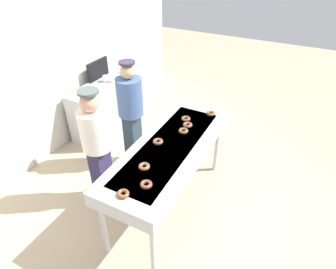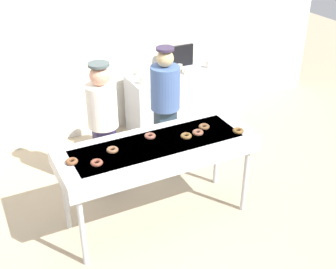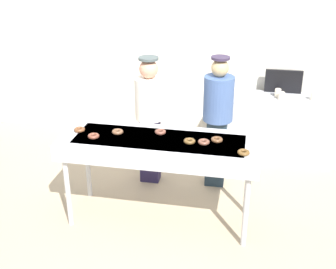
{
  "view_description": "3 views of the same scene",
  "coord_description": "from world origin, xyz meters",
  "px_view_note": "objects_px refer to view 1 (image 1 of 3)",
  "views": [
    {
      "loc": [
        -2.37,
        -1.21,
        2.99
      ],
      "look_at": [
        0.07,
        0.05,
        1.08
      ],
      "focal_mm": 30.77,
      "sensor_mm": 36.0,
      "label": 1
    },
    {
      "loc": [
        -1.66,
        -3.56,
        3.32
      ],
      "look_at": [
        0.16,
        0.06,
        1.02
      ],
      "focal_mm": 47.46,
      "sensor_mm": 36.0,
      "label": 2
    },
    {
      "loc": [
        0.89,
        -4.08,
        2.95
      ],
      "look_at": [
        0.1,
        -0.05,
        1.07
      ],
      "focal_mm": 47.24,
      "sensor_mm": 36.0,
      "label": 3
    }
  ],
  "objects_px": {
    "paper_cup_2": "(124,70)",
    "menu_display": "(98,69)",
    "worker_assistant": "(131,110)",
    "chocolate_donut_7": "(144,166)",
    "chocolate_donut_4": "(146,184)",
    "paper_cup_3": "(88,97)",
    "paper_cup_4": "(74,90)",
    "fryer_conveyor": "(169,151)",
    "paper_cup_0": "(105,79)",
    "chocolate_donut_0": "(123,194)",
    "chocolate_donut_6": "(186,119)",
    "chocolate_donut_1": "(188,125)",
    "chocolate_donut_3": "(211,113)",
    "worker_baker": "(97,143)",
    "chocolate_donut_5": "(158,142)",
    "prep_counter": "(113,103)",
    "chocolate_donut_2": "(183,131)",
    "paper_cup_1": "(113,79)"
  },
  "relations": [
    {
      "from": "worker_assistant",
      "to": "chocolate_donut_7",
      "type": "bearing_deg",
      "value": 38.23
    },
    {
      "from": "chocolate_donut_6",
      "to": "paper_cup_0",
      "type": "distance_m",
      "value": 1.96
    },
    {
      "from": "paper_cup_3",
      "to": "paper_cup_4",
      "type": "bearing_deg",
      "value": 76.06
    },
    {
      "from": "paper_cup_0",
      "to": "fryer_conveyor",
      "type": "bearing_deg",
      "value": -123.77
    },
    {
      "from": "fryer_conveyor",
      "to": "paper_cup_1",
      "type": "distance_m",
      "value": 2.21
    },
    {
      "from": "paper_cup_3",
      "to": "menu_display",
      "type": "xyz_separation_m",
      "value": [
        0.75,
        0.38,
        0.11
      ]
    },
    {
      "from": "chocolate_donut_6",
      "to": "paper_cup_3",
      "type": "relative_size",
      "value": 1.07
    },
    {
      "from": "chocolate_donut_3",
      "to": "worker_baker",
      "type": "distance_m",
      "value": 1.55
    },
    {
      "from": "paper_cup_0",
      "to": "paper_cup_2",
      "type": "distance_m",
      "value": 0.48
    },
    {
      "from": "worker_baker",
      "to": "menu_display",
      "type": "xyz_separation_m",
      "value": [
        1.64,
        1.28,
        0.1
      ]
    },
    {
      "from": "chocolate_donut_3",
      "to": "menu_display",
      "type": "distance_m",
      "value": 2.33
    },
    {
      "from": "chocolate_donut_4",
      "to": "worker_baker",
      "type": "bearing_deg",
      "value": 67.37
    },
    {
      "from": "chocolate_donut_2",
      "to": "worker_baker",
      "type": "height_order",
      "value": "worker_baker"
    },
    {
      "from": "chocolate_donut_1",
      "to": "chocolate_donut_5",
      "type": "height_order",
      "value": "same"
    },
    {
      "from": "fryer_conveyor",
      "to": "worker_assistant",
      "type": "distance_m",
      "value": 1.03
    },
    {
      "from": "chocolate_donut_4",
      "to": "chocolate_donut_3",
      "type": "bearing_deg",
      "value": -3.04
    },
    {
      "from": "chocolate_donut_7",
      "to": "menu_display",
      "type": "bearing_deg",
      "value": 48.48
    },
    {
      "from": "chocolate_donut_3",
      "to": "chocolate_donut_2",
      "type": "bearing_deg",
      "value": 164.68
    },
    {
      "from": "chocolate_donut_0",
      "to": "chocolate_donut_1",
      "type": "height_order",
      "value": "same"
    },
    {
      "from": "paper_cup_0",
      "to": "chocolate_donut_4",
      "type": "bearing_deg",
      "value": -134.34
    },
    {
      "from": "menu_display",
      "to": "paper_cup_0",
      "type": "bearing_deg",
      "value": -109.86
    },
    {
      "from": "chocolate_donut_0",
      "to": "paper_cup_3",
      "type": "bearing_deg",
      "value": 48.72
    },
    {
      "from": "paper_cup_3",
      "to": "worker_baker",
      "type": "bearing_deg",
      "value": -134.94
    },
    {
      "from": "chocolate_donut_0",
      "to": "chocolate_donut_6",
      "type": "relative_size",
      "value": 1.0
    },
    {
      "from": "worker_assistant",
      "to": "paper_cup_3",
      "type": "bearing_deg",
      "value": -95.5
    },
    {
      "from": "fryer_conveyor",
      "to": "chocolate_donut_0",
      "type": "xyz_separation_m",
      "value": [
        -0.89,
        0.03,
        0.11
      ]
    },
    {
      "from": "chocolate_donut_6",
      "to": "paper_cup_4",
      "type": "xyz_separation_m",
      "value": [
        0.08,
        2.0,
        -0.07
      ]
    },
    {
      "from": "paper_cup_2",
      "to": "menu_display",
      "type": "xyz_separation_m",
      "value": [
        -0.4,
        0.25,
        0.11
      ]
    },
    {
      "from": "chocolate_donut_5",
      "to": "worker_assistant",
      "type": "distance_m",
      "value": 0.93
    },
    {
      "from": "chocolate_donut_5",
      "to": "worker_assistant",
      "type": "bearing_deg",
      "value": 53.62
    },
    {
      "from": "chocolate_donut_4",
      "to": "paper_cup_2",
      "type": "xyz_separation_m",
      "value": [
        2.43,
        1.94,
        -0.07
      ]
    },
    {
      "from": "chocolate_donut_5",
      "to": "chocolate_donut_7",
      "type": "xyz_separation_m",
      "value": [
        -0.45,
        -0.09,
        0.0
      ]
    },
    {
      "from": "paper_cup_3",
      "to": "prep_counter",
      "type": "bearing_deg",
      "value": 10.6
    },
    {
      "from": "chocolate_donut_3",
      "to": "menu_display",
      "type": "bearing_deg",
      "value": 78.46
    },
    {
      "from": "worker_baker",
      "to": "prep_counter",
      "type": "distance_m",
      "value": 2.0
    },
    {
      "from": "chocolate_donut_2",
      "to": "paper_cup_4",
      "type": "distance_m",
      "value": 2.12
    },
    {
      "from": "worker_assistant",
      "to": "chocolate_donut_6",
      "type": "bearing_deg",
      "value": 92.92
    },
    {
      "from": "paper_cup_1",
      "to": "paper_cup_0",
      "type": "bearing_deg",
      "value": 108.56
    },
    {
      "from": "worker_assistant",
      "to": "chocolate_donut_5",
      "type": "bearing_deg",
      "value": 52.13
    },
    {
      "from": "chocolate_donut_6",
      "to": "worker_baker",
      "type": "relative_size",
      "value": 0.07
    },
    {
      "from": "prep_counter",
      "to": "paper_cup_4",
      "type": "distance_m",
      "value": 0.86
    },
    {
      "from": "chocolate_donut_6",
      "to": "paper_cup_1",
      "type": "distance_m",
      "value": 1.86
    },
    {
      "from": "chocolate_donut_3",
      "to": "chocolate_donut_4",
      "type": "distance_m",
      "value": 1.56
    },
    {
      "from": "chocolate_donut_2",
      "to": "paper_cup_1",
      "type": "height_order",
      "value": "chocolate_donut_2"
    },
    {
      "from": "chocolate_donut_0",
      "to": "chocolate_donut_7",
      "type": "height_order",
      "value": "same"
    },
    {
      "from": "fryer_conveyor",
      "to": "chocolate_donut_4",
      "type": "height_order",
      "value": "chocolate_donut_4"
    },
    {
      "from": "fryer_conveyor",
      "to": "menu_display",
      "type": "xyz_separation_m",
      "value": [
        1.34,
        2.1,
        0.14
      ]
    },
    {
      "from": "fryer_conveyor",
      "to": "paper_cup_0",
      "type": "distance_m",
      "value": 2.29
    },
    {
      "from": "fryer_conveyor",
      "to": "chocolate_donut_6",
      "type": "bearing_deg",
      "value": 5.63
    },
    {
      "from": "chocolate_donut_3",
      "to": "fryer_conveyor",
      "type": "bearing_deg",
      "value": 168.19
    }
  ]
}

